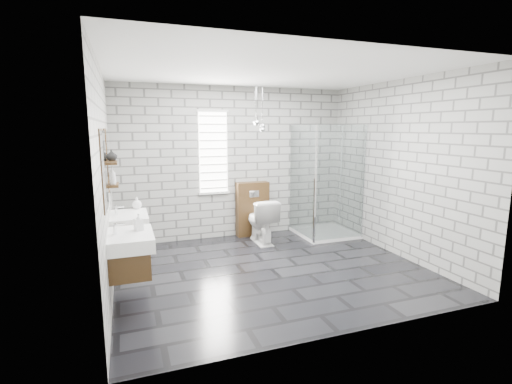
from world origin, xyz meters
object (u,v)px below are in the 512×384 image
cistern_panel (252,209)px  vanity_right (126,221)px  vanity_left (127,242)px  toilet (261,221)px  shower_enclosure (324,210)px

cistern_panel → vanity_right: bearing=-150.3°
vanity_left → vanity_right: same height
cistern_panel → toilet: bearing=-90.0°
vanity_left → toilet: vanity_left is taller
vanity_left → toilet: size_ratio=2.02×
vanity_right → toilet: size_ratio=2.02×
toilet → vanity_right: bearing=20.4°
vanity_left → cistern_panel: size_ratio=1.57×
shower_enclosure → toilet: bearing=177.6°
vanity_right → cistern_panel: (2.21, 1.26, -0.26)m
vanity_right → shower_enclosure: (3.41, 0.74, -0.25)m
cistern_panel → shower_enclosure: size_ratio=0.49×
vanity_left → cistern_panel: 3.14m
vanity_right → shower_enclosure: size_ratio=0.77×
shower_enclosure → toilet: (-1.20, 0.05, -0.11)m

